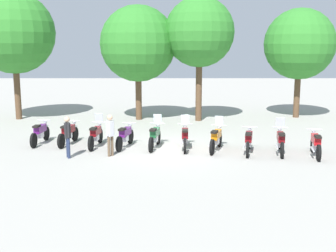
{
  "coord_description": "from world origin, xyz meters",
  "views": [
    {
      "loc": [
        -0.08,
        -17.83,
        4.32
      ],
      "look_at": [
        0.0,
        0.5,
        0.9
      ],
      "focal_mm": 46.44,
      "sensor_mm": 36.0,
      "label": 1
    }
  ],
  "objects_px": {
    "motorcycle_2": "(94,135)",
    "motorcycle_7": "(247,141)",
    "person_0": "(108,132)",
    "motorcycle_3": "(123,136)",
    "tree_1": "(136,44)",
    "motorcycle_1": "(67,133)",
    "motorcycle_8": "(279,141)",
    "tree_3": "(298,44)",
    "person_1": "(66,134)",
    "tree_2": "(198,33)",
    "motorcycle_9": "(314,143)",
    "motorcycle_6": "(214,138)",
    "motorcycle_5": "(183,137)",
    "tree_0": "(12,33)",
    "motorcycle_4": "(153,136)",
    "motorcycle_0": "(38,133)"
  },
  "relations": [
    {
      "from": "motorcycle_2",
      "to": "motorcycle_5",
      "type": "bearing_deg",
      "value": -90.9
    },
    {
      "from": "motorcycle_0",
      "to": "motorcycle_1",
      "type": "height_order",
      "value": "same"
    },
    {
      "from": "motorcycle_1",
      "to": "motorcycle_0",
      "type": "bearing_deg",
      "value": 94.17
    },
    {
      "from": "motorcycle_6",
      "to": "motorcycle_9",
      "type": "xyz_separation_m",
      "value": [
        3.83,
        -0.94,
        -0.01
      ]
    },
    {
      "from": "motorcycle_5",
      "to": "tree_3",
      "type": "xyz_separation_m",
      "value": [
        7.07,
        8.19,
        3.86
      ]
    },
    {
      "from": "motorcycle_0",
      "to": "motorcycle_7",
      "type": "distance_m",
      "value": 9.1
    },
    {
      "from": "motorcycle_1",
      "to": "motorcycle_9",
      "type": "relative_size",
      "value": 1.0
    },
    {
      "from": "motorcycle_7",
      "to": "motorcycle_1",
      "type": "bearing_deg",
      "value": 91.63
    },
    {
      "from": "motorcycle_2",
      "to": "motorcycle_6",
      "type": "bearing_deg",
      "value": -92.34
    },
    {
      "from": "motorcycle_1",
      "to": "motorcycle_8",
      "type": "height_order",
      "value": "motorcycle_8"
    },
    {
      "from": "motorcycle_3",
      "to": "person_0",
      "type": "distance_m",
      "value": 1.62
    },
    {
      "from": "person_0",
      "to": "motorcycle_3",
      "type": "bearing_deg",
      "value": -65.48
    },
    {
      "from": "person_1",
      "to": "motorcycle_8",
      "type": "bearing_deg",
      "value": 157.82
    },
    {
      "from": "motorcycle_2",
      "to": "person_0",
      "type": "xyz_separation_m",
      "value": [
        0.85,
        -1.64,
        0.45
      ]
    },
    {
      "from": "motorcycle_6",
      "to": "motorcycle_8",
      "type": "height_order",
      "value": "same"
    },
    {
      "from": "motorcycle_5",
      "to": "motorcycle_7",
      "type": "bearing_deg",
      "value": -102.73
    },
    {
      "from": "motorcycle_5",
      "to": "motorcycle_8",
      "type": "xyz_separation_m",
      "value": [
        3.84,
        -0.77,
        0.0
      ]
    },
    {
      "from": "motorcycle_6",
      "to": "motorcycle_7",
      "type": "distance_m",
      "value": 1.34
    },
    {
      "from": "motorcycle_8",
      "to": "motorcycle_3",
      "type": "bearing_deg",
      "value": 90.63
    },
    {
      "from": "motorcycle_9",
      "to": "tree_0",
      "type": "distance_m",
      "value": 17.68
    },
    {
      "from": "motorcycle_2",
      "to": "motorcycle_5",
      "type": "xyz_separation_m",
      "value": [
        3.83,
        -0.42,
        0.0
      ]
    },
    {
      "from": "motorcycle_1",
      "to": "tree_2",
      "type": "bearing_deg",
      "value": -35.4
    },
    {
      "from": "motorcycle_4",
      "to": "motorcycle_1",
      "type": "bearing_deg",
      "value": 89.82
    },
    {
      "from": "motorcycle_2",
      "to": "motorcycle_7",
      "type": "height_order",
      "value": "motorcycle_2"
    },
    {
      "from": "person_0",
      "to": "motorcycle_0",
      "type": "bearing_deg",
      "value": 8.02
    },
    {
      "from": "motorcycle_8",
      "to": "tree_3",
      "type": "distance_m",
      "value": 10.27
    },
    {
      "from": "motorcycle_9",
      "to": "tree_1",
      "type": "distance_m",
      "value": 12.09
    },
    {
      "from": "tree_1",
      "to": "person_1",
      "type": "bearing_deg",
      "value": -103.62
    },
    {
      "from": "motorcycle_5",
      "to": "tree_0",
      "type": "relative_size",
      "value": 0.3
    },
    {
      "from": "motorcycle_9",
      "to": "tree_2",
      "type": "xyz_separation_m",
      "value": [
        -4.06,
        8.2,
        4.51
      ]
    },
    {
      "from": "motorcycle_5",
      "to": "motorcycle_8",
      "type": "distance_m",
      "value": 3.92
    },
    {
      "from": "motorcycle_0",
      "to": "tree_3",
      "type": "height_order",
      "value": "tree_3"
    },
    {
      "from": "motorcycle_8",
      "to": "motorcycle_6",
      "type": "bearing_deg",
      "value": 88.84
    },
    {
      "from": "motorcycle_2",
      "to": "tree_2",
      "type": "distance_m",
      "value": 9.35
    },
    {
      "from": "motorcycle_7",
      "to": "tree_1",
      "type": "height_order",
      "value": "tree_1"
    },
    {
      "from": "tree_3",
      "to": "person_1",
      "type": "bearing_deg",
      "value": -140.28
    },
    {
      "from": "motorcycle_5",
      "to": "tree_2",
      "type": "distance_m",
      "value": 8.38
    },
    {
      "from": "motorcycle_1",
      "to": "motorcycle_9",
      "type": "bearing_deg",
      "value": -91.68
    },
    {
      "from": "motorcycle_0",
      "to": "motorcycle_8",
      "type": "height_order",
      "value": "motorcycle_8"
    },
    {
      "from": "motorcycle_0",
      "to": "motorcycle_2",
      "type": "height_order",
      "value": "motorcycle_2"
    },
    {
      "from": "motorcycle_1",
      "to": "tree_0",
      "type": "height_order",
      "value": "tree_0"
    },
    {
      "from": "motorcycle_3",
      "to": "motorcycle_6",
      "type": "distance_m",
      "value": 3.88
    },
    {
      "from": "tree_1",
      "to": "person_0",
      "type": "bearing_deg",
      "value": -93.64
    },
    {
      "from": "motorcycle_1",
      "to": "motorcycle_5",
      "type": "height_order",
      "value": "motorcycle_5"
    },
    {
      "from": "motorcycle_1",
      "to": "tree_0",
      "type": "distance_m",
      "value": 9.23
    },
    {
      "from": "motorcycle_5",
      "to": "motorcycle_2",
      "type": "bearing_deg",
      "value": 86.13
    },
    {
      "from": "motorcycle_3",
      "to": "tree_1",
      "type": "distance_m",
      "value": 8.12
    },
    {
      "from": "tree_0",
      "to": "tree_2",
      "type": "distance_m",
      "value": 10.64
    },
    {
      "from": "motorcycle_4",
      "to": "tree_3",
      "type": "xyz_separation_m",
      "value": [
        8.34,
        8.01,
        3.86
      ]
    },
    {
      "from": "motorcycle_0",
      "to": "motorcycle_5",
      "type": "relative_size",
      "value": 1.0
    }
  ]
}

